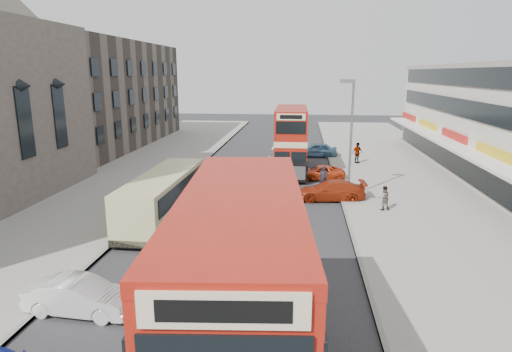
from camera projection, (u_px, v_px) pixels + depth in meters
The scene contains 17 objects.
road_surface at pixel (257, 189), 32.83m from camera, with size 12.00×90.00×0.01m, color #28282B.
pavement_right at pixel (421, 192), 31.59m from camera, with size 12.00×90.00×0.15m, color gray.
pavement_left at pixel (104, 184), 34.05m from camera, with size 12.00×90.00×0.15m, color gray.
kerb_left at pixel (178, 186), 33.44m from camera, with size 0.20×90.00×0.16m, color gray.
kerb_right at pixel (338, 190), 32.19m from camera, with size 0.20×90.00×0.16m, color gray.
brick_terrace at pixel (87, 95), 51.11m from camera, with size 14.00×28.00×12.00m, color #66594C.
street_lamp at pixel (350, 130), 29.12m from camera, with size 1.00×0.20×8.12m.
bus_main at pixel (242, 306), 10.68m from camera, with size 3.61×10.28×5.62m.
bus_second at pixel (291, 139), 38.35m from camera, with size 2.81×9.76×5.37m.
coach at pixel (164, 195), 25.54m from camera, with size 2.67×9.79×2.58m.
car_left_front at pixel (81, 296), 15.73m from camera, with size 1.39×3.99×1.31m, color white.
car_right_a at pixel (330, 190), 29.74m from camera, with size 1.91×4.71×1.37m, color #9A2A0F.
car_right_b at pixel (319, 173), 35.55m from camera, with size 1.88×4.07×1.13m, color red.
car_right_c at pixel (316, 150), 45.11m from camera, with size 1.71×4.26×1.45m, color #619DC2.
pedestrian_near at pixel (384, 198), 27.11m from camera, with size 0.58×0.39×1.57m, color gray.
pedestrian_far at pixel (357, 153), 41.18m from camera, with size 1.15×0.48×1.97m, color gray.
cyclist at pixel (323, 186), 30.89m from camera, with size 0.69×1.95×2.14m.
Camera 1 is at (3.30, -11.54, 8.55)m, focal length 30.53 mm.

